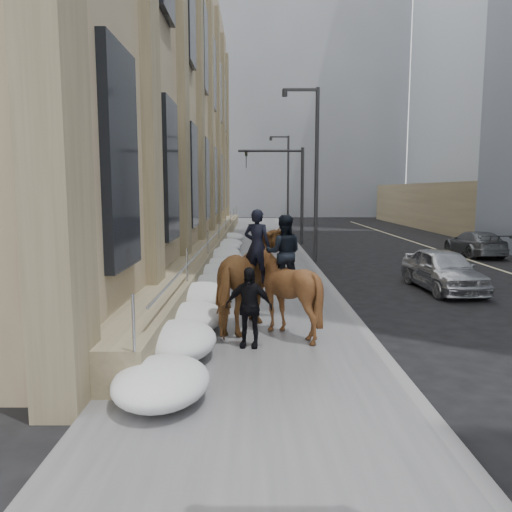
# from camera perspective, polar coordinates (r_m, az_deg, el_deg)

# --- Properties ---
(ground) EXTENTS (140.00, 140.00, 0.00)m
(ground) POSITION_cam_1_polar(r_m,az_deg,el_deg) (9.98, -0.42, -12.16)
(ground) COLOR black
(ground) RESTS_ON ground
(sidewalk) EXTENTS (5.00, 80.00, 0.12)m
(sidewalk) POSITION_cam_1_polar(r_m,az_deg,el_deg) (19.67, -0.26, -2.16)
(sidewalk) COLOR #505052
(sidewalk) RESTS_ON ground
(curb) EXTENTS (0.24, 80.00, 0.12)m
(curb) POSITION_cam_1_polar(r_m,az_deg,el_deg) (19.84, 7.34, -2.14)
(curb) COLOR slate
(curb) RESTS_ON ground
(limestone_building) EXTENTS (6.10, 44.00, 18.00)m
(limestone_building) POSITION_cam_1_polar(r_m,az_deg,el_deg) (30.35, -10.70, 17.88)
(limestone_building) COLOR #91795F
(limestone_building) RESTS_ON ground
(bg_building_mid) EXTENTS (30.00, 12.00, 28.00)m
(bg_building_mid) POSITION_cam_1_polar(r_m,az_deg,el_deg) (70.32, 3.25, 16.17)
(bg_building_mid) COLOR slate
(bg_building_mid) RESTS_ON ground
(bg_building_far) EXTENTS (24.00, 12.00, 20.00)m
(bg_building_far) POSITION_cam_1_polar(r_m,az_deg,el_deg) (81.89, -4.44, 12.11)
(bg_building_far) COLOR gray
(bg_building_far) RESTS_ON ground
(streetlight_mid) EXTENTS (1.71, 0.24, 8.00)m
(streetlight_mid) POSITION_cam_1_polar(r_m,az_deg,el_deg) (23.58, 6.55, 10.41)
(streetlight_mid) COLOR #2D2D30
(streetlight_mid) RESTS_ON ground
(streetlight_far) EXTENTS (1.71, 0.24, 8.00)m
(streetlight_far) POSITION_cam_1_polar(r_m,az_deg,el_deg) (43.50, 3.48, 9.08)
(streetlight_far) COLOR #2D2D30
(streetlight_far) RESTS_ON ground
(traffic_signal) EXTENTS (4.10, 0.22, 6.00)m
(traffic_signal) POSITION_cam_1_polar(r_m,az_deg,el_deg) (31.47, 3.62, 8.64)
(traffic_signal) COLOR #2D2D30
(traffic_signal) RESTS_ON ground
(snow_bank) EXTENTS (1.70, 18.10, 0.76)m
(snow_bank) POSITION_cam_1_polar(r_m,az_deg,el_deg) (17.80, -4.86, -1.87)
(snow_bank) COLOR white
(snow_bank) RESTS_ON sidewalk
(mounted_horse_left) EXTENTS (2.07, 3.01, 2.81)m
(mounted_horse_left) POSITION_cam_1_polar(r_m,az_deg,el_deg) (11.58, -0.34, -2.61)
(mounted_horse_left) COLOR #57361A
(mounted_horse_left) RESTS_ON sidewalk
(mounted_horse_right) EXTENTS (1.78, 1.98, 2.70)m
(mounted_horse_right) POSITION_cam_1_polar(r_m,az_deg,el_deg) (11.26, 3.18, -3.26)
(mounted_horse_right) COLOR #472914
(mounted_horse_right) RESTS_ON sidewalk
(pedestrian) EXTENTS (1.04, 0.56, 1.68)m
(pedestrian) POSITION_cam_1_polar(r_m,az_deg,el_deg) (10.37, -0.84, -5.85)
(pedestrian) COLOR black
(pedestrian) RESTS_ON sidewalk
(car_silver) EXTENTS (1.94, 4.30, 1.43)m
(car_silver) POSITION_cam_1_polar(r_m,az_deg,el_deg) (17.94, 20.59, -1.46)
(car_silver) COLOR #B7B9BF
(car_silver) RESTS_ON ground
(car_grey) EXTENTS (1.90, 4.48, 1.29)m
(car_grey) POSITION_cam_1_polar(r_m,az_deg,el_deg) (28.19, 23.73, 1.33)
(car_grey) COLOR #5A5D61
(car_grey) RESTS_ON ground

